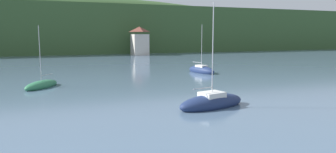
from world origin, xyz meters
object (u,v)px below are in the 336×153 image
(shore_building_westcentral, at_px, (140,41))
(sailboat_mid_1, at_px, (212,103))
(sailboat_far_4, at_px, (42,85))
(sailboat_far_2, at_px, (201,70))

(shore_building_westcentral, relative_size, sailboat_mid_1, 0.93)
(shore_building_westcentral, height_order, sailboat_mid_1, sailboat_mid_1)
(shore_building_westcentral, xyz_separation_m, sailboat_mid_1, (-11.91, -60.52, -3.27))
(shore_building_westcentral, distance_m, sailboat_far_4, 52.38)
(sailboat_far_2, bearing_deg, sailboat_far_4, -86.84)
(sailboat_mid_1, height_order, sailboat_far_4, sailboat_mid_1)
(shore_building_westcentral, height_order, sailboat_far_4, shore_building_westcentral)
(sailboat_far_4, bearing_deg, sailboat_mid_1, 75.18)
(sailboat_far_2, distance_m, sailboat_far_4, 21.66)
(shore_building_westcentral, bearing_deg, sailboat_far_2, -93.92)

